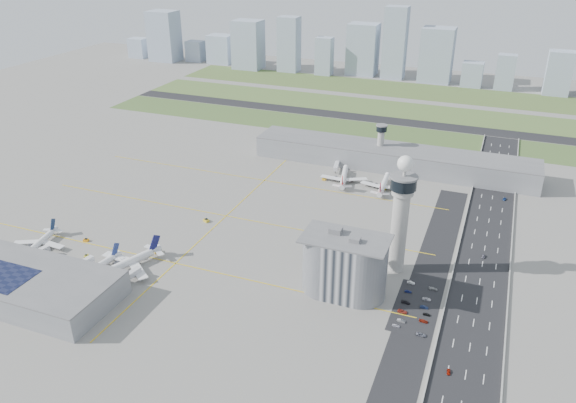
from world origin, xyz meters
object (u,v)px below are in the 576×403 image
(airplane_near_b, at_px, (93,266))
(tug_4, at_px, (324,178))
(car_lot_9, at_px, (424,307))
(car_hw_1, at_px, (483,256))
(car_lot_1, at_px, (401,321))
(car_lot_10, at_px, (427,299))
(car_hw_4, at_px, (487,165))
(car_lot_8, at_px, (427,314))
(car_lot_11, at_px, (433,289))
(tug_3, at_px, (206,220))
(airplane_far_a, at_px, (344,174))
(jet_bridge_far_0, at_px, (337,164))
(tug_5, at_px, (384,188))
(tug_2, at_px, (158,251))
(tug_0, at_px, (86,240))
(admin_building, at_px, (344,265))
(car_hw_0, at_px, (449,372))
(airplane_near_a, at_px, (38,240))
(jet_bridge_near_0, at_px, (27,261))
(control_tower, at_px, (401,210))
(jet_bridge_far_1, at_px, (403,174))
(car_lot_2, at_px, (402,311))
(car_hw_2, at_px, (504,199))
(secondary_tower, at_px, (381,141))
(car_lot_3, at_px, (406,302))
(car_lot_0, at_px, (396,326))
(tug_1, at_px, (86,256))
(car_lot_4, at_px, (408,291))
(car_lot_5, at_px, (411,283))
(jet_bridge_near_1, at_px, (72,272))
(car_lot_6, at_px, (421,335))
(jet_bridge_near_2, at_px, (120,284))
(car_lot_7, at_px, (424,321))
(airplane_near_c, at_px, (124,260))
(airplane_far_b, at_px, (384,181))

(airplane_near_b, xyz_separation_m, tug_4, (74.13, 161.49, -4.10))
(car_lot_9, xyz_separation_m, car_hw_1, (22.81, 58.74, -0.01))
(airplane_near_b, xyz_separation_m, car_lot_1, (157.96, 19.17, -4.50))
(car_lot_10, height_order, car_hw_4, car_hw_4)
(car_lot_8, distance_m, car_lot_11, 22.27)
(tug_3, height_order, car_lot_9, tug_3)
(airplane_far_a, xyz_separation_m, jet_bridge_far_0, (-11.64, 21.89, -2.73))
(airplane_near_b, bearing_deg, tug_5, 152.97)
(tug_2, xyz_separation_m, car_lot_8, (149.34, -2.52, -0.43))
(tug_0, bearing_deg, car_lot_10, -93.52)
(admin_building, distance_m, car_hw_0, 70.33)
(tug_3, bearing_deg, car_lot_11, 105.40)
(airplane_near_a, distance_m, car_lot_9, 213.83)
(jet_bridge_near_0, relative_size, jet_bridge_far_0, 1.00)
(airplane_near_a, bearing_deg, control_tower, 94.31)
(admin_building, distance_m, jet_bridge_far_1, 154.50)
(car_lot_2, bearing_deg, airplane_near_a, 102.91)
(jet_bridge_far_1, xyz_separation_m, tug_4, (-52.04, -25.14, -1.81))
(car_lot_9, distance_m, car_hw_2, 143.63)
(secondary_tower, distance_m, car_lot_3, 179.46)
(car_lot_0, bearing_deg, jet_bridge_near_0, 101.08)
(airplane_near_b, xyz_separation_m, tug_5, (117.94, 161.31, -4.11))
(admin_building, relative_size, car_lot_0, 11.98)
(tug_1, bearing_deg, tug_4, -146.52)
(tug_4, height_order, car_lot_4, tug_4)
(car_lot_5, bearing_deg, car_hw_1, -37.39)
(car_lot_9, bearing_deg, jet_bridge_near_0, 99.19)
(tug_2, bearing_deg, control_tower, 61.31)
(jet_bridge_near_1, bearing_deg, jet_bridge_far_0, -13.77)
(car_lot_9, distance_m, car_hw_1, 63.01)
(car_lot_1, bearing_deg, jet_bridge_near_0, 99.15)
(car_lot_0, relative_size, car_lot_1, 0.90)
(tug_0, relative_size, tug_5, 0.86)
(airplane_near_b, bearing_deg, car_hw_4, 151.11)
(tug_1, relative_size, tug_5, 0.79)
(tug_0, relative_size, car_lot_6, 0.65)
(tug_4, bearing_deg, car_lot_8, -55.25)
(jet_bridge_near_2, distance_m, car_lot_0, 136.93)
(airplane_far_a, relative_size, car_hw_4, 11.40)
(jet_bridge_far_0, bearing_deg, car_lot_5, 20.79)
(tug_2, bearing_deg, airplane_near_b, -74.18)
(car_lot_7, height_order, car_lot_9, car_lot_9)
(jet_bridge_far_1, relative_size, car_lot_7, 3.36)
(car_lot_3, relative_size, car_hw_0, 1.22)
(airplane_far_a, relative_size, jet_bridge_far_1, 2.85)
(airplane_near_c, distance_m, airplane_far_b, 185.59)
(jet_bridge_near_1, bearing_deg, car_lot_1, -71.29)
(car_hw_1, bearing_deg, car_lot_10, -115.95)
(airplane_far_a, xyz_separation_m, car_lot_10, (78.44, -124.19, -5.00))
(car_lot_2, relative_size, car_hw_1, 1.19)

